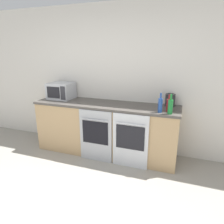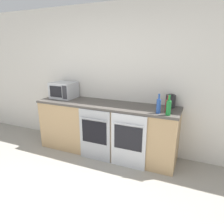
% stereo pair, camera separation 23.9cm
% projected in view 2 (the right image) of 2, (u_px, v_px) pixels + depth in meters
% --- Properties ---
extents(wall_back, '(10.00, 0.06, 2.60)m').
position_uv_depth(wall_back, '(113.00, 80.00, 3.67)').
color(wall_back, silver).
rests_on(wall_back, ground_plane).
extents(counter_back, '(2.53, 0.65, 0.93)m').
position_uv_depth(counter_back, '(106.00, 128.00, 3.61)').
color(counter_back, tan).
rests_on(counter_back, ground_plane).
extents(oven_left, '(0.57, 0.06, 0.89)m').
position_uv_depth(oven_left, '(95.00, 135.00, 3.34)').
color(oven_left, '#A8AAAF').
rests_on(oven_left, ground_plane).
extents(oven_right, '(0.57, 0.06, 0.89)m').
position_uv_depth(oven_right, '(128.00, 142.00, 3.11)').
color(oven_right, silver).
rests_on(oven_right, ground_plane).
extents(microwave, '(0.45, 0.40, 0.30)m').
position_uv_depth(microwave, '(64.00, 90.00, 3.87)').
color(microwave, '#B7BABF').
rests_on(microwave, counter_back).
extents(bottle_red, '(0.08, 0.08, 0.26)m').
position_uv_depth(bottle_red, '(168.00, 106.00, 2.93)').
color(bottle_red, maroon).
rests_on(bottle_red, counter_back).
extents(bottle_blue, '(0.06, 0.06, 0.29)m').
position_uv_depth(bottle_blue, '(159.00, 106.00, 2.89)').
color(bottle_blue, '#234793').
rests_on(bottle_blue, counter_back).
extents(bottle_green, '(0.07, 0.07, 0.29)m').
position_uv_depth(bottle_green, '(168.00, 107.00, 2.80)').
color(bottle_green, '#19722D').
rests_on(bottle_green, counter_back).
extents(kettle, '(0.16, 0.16, 0.22)m').
position_uv_depth(kettle, '(171.00, 101.00, 3.21)').
color(kettle, '#232326').
rests_on(kettle, counter_back).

